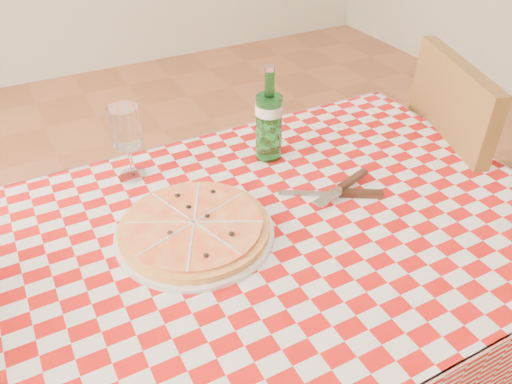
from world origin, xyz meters
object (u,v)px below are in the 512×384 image
water_bottle (269,114)px  pizza_plate (194,227)px  chair_near (462,186)px  wine_glass (128,143)px  dining_table (276,258)px

water_bottle → pizza_plate: bearing=-145.3°
chair_near → water_bottle: bearing=-173.5°
pizza_plate → wine_glass: size_ratio=1.80×
water_bottle → wine_glass: bearing=167.0°
dining_table → wine_glass: bearing=123.1°
dining_table → pizza_plate: bearing=162.1°
chair_near → dining_table: bearing=-151.4°
dining_table → wine_glass: wine_glass is taller
water_bottle → wine_glass: (-0.35, 0.08, -0.03)m
chair_near → water_bottle: size_ratio=3.79×
chair_near → water_bottle: 0.72m
chair_near → water_bottle: (-0.62, 0.16, 0.33)m
chair_near → pizza_plate: (-0.92, -0.05, 0.23)m
pizza_plate → wine_glass: 0.30m
pizza_plate → water_bottle: size_ratio=1.35×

